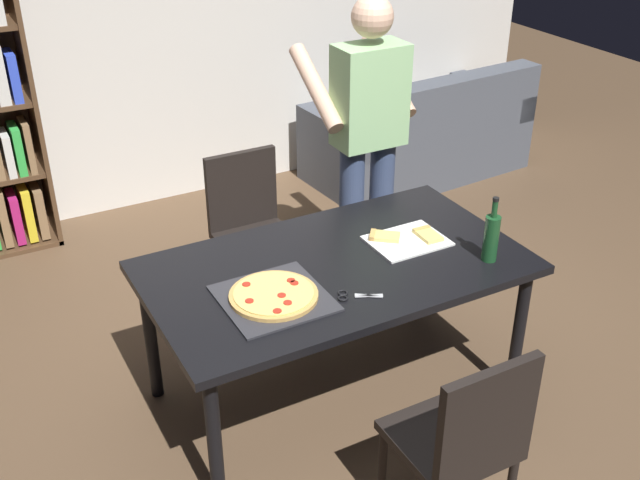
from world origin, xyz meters
name	(u,v)px	position (x,y,z in m)	size (l,w,h in m)	color
ground_plane	(334,392)	(0.00, 0.00, 0.00)	(12.00, 12.00, 0.00)	brown
back_wall	(146,7)	(0.00, 2.60, 1.40)	(6.40, 0.10, 2.80)	silver
dining_table	(336,277)	(0.00, 0.00, 0.68)	(1.72, 0.99, 0.75)	black
chair_near_camera	(465,437)	(0.00, -0.98, 0.51)	(0.42, 0.42, 0.90)	black
chair_far_side	(250,222)	(0.00, 0.98, 0.51)	(0.42, 0.42, 0.90)	black
couch	(421,139)	(1.90, 1.99, 0.30)	(1.76, 0.97, 0.85)	#4C515B
person_serving_pizza	(367,135)	(0.63, 0.76, 1.00)	(0.55, 0.54, 1.75)	#38476B
pepperoni_pizza_on_tray	(274,296)	(-0.37, -0.13, 0.77)	(0.44, 0.44, 0.04)	#2D2D33
pizza_slices_on_towel	(406,239)	(0.40, 0.03, 0.76)	(0.36, 0.29, 0.03)	white
wine_bottle	(491,237)	(0.63, -0.30, 0.87)	(0.07, 0.07, 0.32)	#194723
kitchen_scissors	(352,296)	(-0.07, -0.27, 0.76)	(0.19, 0.14, 0.01)	silver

